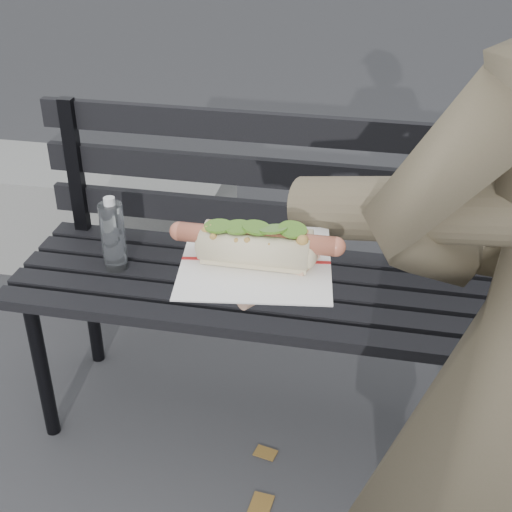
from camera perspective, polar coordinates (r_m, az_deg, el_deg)
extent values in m
cylinder|color=black|center=(2.07, -16.74, -8.77)|extent=(0.04, 0.04, 0.45)
cylinder|color=black|center=(2.31, -13.07, -3.61)|extent=(0.04, 0.04, 0.45)
cube|color=black|center=(1.72, 2.20, -6.07)|extent=(1.50, 0.07, 0.03)
cube|color=black|center=(1.80, 2.68, -4.38)|extent=(1.50, 0.07, 0.03)
cube|color=black|center=(1.87, 3.12, -2.82)|extent=(1.50, 0.07, 0.03)
cube|color=black|center=(1.94, 3.52, -1.39)|extent=(1.50, 0.07, 0.03)
cube|color=black|center=(2.02, 3.90, -0.06)|extent=(1.50, 0.07, 0.03)
cube|color=black|center=(2.11, -14.27, 6.72)|extent=(0.04, 0.03, 0.42)
cube|color=black|center=(2.00, 4.12, 2.96)|extent=(1.50, 0.02, 0.08)
cube|color=black|center=(1.94, 4.27, 6.37)|extent=(1.50, 0.02, 0.08)
cube|color=black|center=(1.89, 4.42, 9.96)|extent=(1.50, 0.02, 0.08)
cylinder|color=white|center=(1.93, -11.34, 1.51)|extent=(0.06, 0.06, 0.19)
cylinder|color=white|center=(1.88, -11.66, 4.31)|extent=(0.03, 0.03, 0.02)
cube|color=slate|center=(2.92, -13.97, 3.40)|extent=(1.20, 0.40, 0.40)
cylinder|color=brown|center=(0.96, 17.21, 3.48)|extent=(0.51, 0.23, 0.19)
cylinder|color=#D8A384|center=(0.92, 2.58, -1.02)|extent=(0.09, 0.08, 0.07)
ellipsoid|color=#D8A384|center=(0.92, 0.00, -1.35)|extent=(0.10, 0.11, 0.03)
cylinder|color=#D8A384|center=(0.90, -3.81, -1.86)|extent=(0.06, 0.02, 0.02)
cylinder|color=#D8A384|center=(0.92, -3.49, -1.20)|extent=(0.06, 0.02, 0.02)
cylinder|color=#D8A384|center=(0.93, -3.19, -0.56)|extent=(0.06, 0.02, 0.02)
cylinder|color=#D8A384|center=(0.95, -2.89, 0.05)|extent=(0.06, 0.02, 0.02)
cylinder|color=#D8A384|center=(0.87, -0.08, -3.19)|extent=(0.04, 0.05, 0.02)
cube|color=white|center=(0.91, 0.00, -0.43)|extent=(0.21, 0.21, 0.00)
cube|color=#B21E1E|center=(0.91, 0.00, -0.35)|extent=(0.19, 0.03, 0.00)
cylinder|color=#BC6348|center=(0.89, 0.00, 1.38)|extent=(0.20, 0.02, 0.02)
sphere|color=#BC6348|center=(0.91, -6.17, 1.99)|extent=(0.03, 0.02, 0.02)
sphere|color=#BC6348|center=(0.88, 6.41, 0.74)|extent=(0.03, 0.02, 0.02)
sphere|color=#9E6B2D|center=(0.87, 3.81, 1.31)|extent=(0.01, 0.01, 0.01)
sphere|color=#9E6B2D|center=(0.90, -3.18, 2.48)|extent=(0.01, 0.01, 0.01)
sphere|color=#9E6B2D|center=(0.89, 1.83, 2.10)|extent=(0.01, 0.01, 0.01)
sphere|color=#9E6B2D|center=(0.89, -1.48, 1.50)|extent=(0.01, 0.01, 0.01)
sphere|color=#9E6B2D|center=(0.89, -0.74, 1.92)|extent=(0.01, 0.01, 0.01)
sphere|color=#9E6B2D|center=(0.89, -1.49, 1.43)|extent=(0.01, 0.01, 0.01)
sphere|color=#9E6B2D|center=(0.87, -1.57, 1.09)|extent=(0.01, 0.01, 0.01)
sphere|color=#9E6B2D|center=(0.90, 1.31, 2.02)|extent=(0.01, 0.01, 0.01)
sphere|color=#9E6B2D|center=(0.87, -0.71, 1.18)|extent=(0.01, 0.01, 0.01)
sphere|color=#9E6B2D|center=(0.90, -0.06, 1.85)|extent=(0.01, 0.01, 0.01)
sphere|color=#9E6B2D|center=(0.88, 2.17, 1.59)|extent=(0.01, 0.01, 0.01)
sphere|color=#9E6B2D|center=(0.91, -3.68, 2.71)|extent=(0.01, 0.01, 0.01)
sphere|color=#9E6B2D|center=(0.90, -2.15, 2.20)|extent=(0.01, 0.01, 0.01)
sphere|color=#9E6B2D|center=(0.89, 2.17, 2.25)|extent=(0.01, 0.01, 0.01)
sphere|color=#9E6B2D|center=(0.90, -1.92, 2.31)|extent=(0.01, 0.01, 0.01)
sphere|color=#9E6B2D|center=(0.88, 2.64, 1.44)|extent=(0.01, 0.01, 0.01)
sphere|color=#9E6B2D|center=(0.90, -3.79, 2.50)|extent=(0.01, 0.01, 0.01)
sphere|color=#9E6B2D|center=(0.89, -3.65, 2.13)|extent=(0.01, 0.01, 0.01)
sphere|color=#9E6B2D|center=(0.88, 0.58, 1.10)|extent=(0.01, 0.01, 0.01)
sphere|color=#9E6B2D|center=(0.87, 1.07, 0.86)|extent=(0.01, 0.01, 0.01)
sphere|color=#9E6B2D|center=(0.87, 3.12, 0.84)|extent=(0.01, 0.01, 0.01)
sphere|color=#9E6B2D|center=(0.89, 3.91, 1.90)|extent=(0.01, 0.01, 0.01)
sphere|color=#9E6B2D|center=(0.86, 3.73, 1.20)|extent=(0.01, 0.01, 0.01)
sphere|color=#9E6B2D|center=(0.87, 3.62, 1.12)|extent=(0.01, 0.01, 0.01)
sphere|color=#9E6B2D|center=(0.91, -2.75, 2.52)|extent=(0.01, 0.01, 0.01)
sphere|color=#9E6B2D|center=(0.91, -3.46, 2.44)|extent=(0.01, 0.01, 0.01)
sphere|color=#9E6B2D|center=(0.89, -3.98, 2.02)|extent=(0.01, 0.01, 0.01)
sphere|color=#9E6B2D|center=(0.88, -3.45, 1.54)|extent=(0.01, 0.01, 0.01)
sphere|color=#9E6B2D|center=(0.91, -1.42, 2.70)|extent=(0.01, 0.01, 0.01)
sphere|color=#9E6B2D|center=(0.90, 0.35, 2.09)|extent=(0.01, 0.01, 0.01)
cylinder|color=#4C8023|center=(0.89, -3.03, 2.41)|extent=(0.04, 0.04, 0.00)
cylinder|color=#4C8023|center=(0.89, -1.46, 2.33)|extent=(0.04, 0.04, 0.00)
cylinder|color=#4C8023|center=(0.88, 0.04, 2.29)|extent=(0.04, 0.04, 0.01)
cylinder|color=#4C8023|center=(0.88, 1.39, 2.17)|extent=(0.04, 0.04, 0.01)
cylinder|color=#4C8023|center=(0.88, 2.95, 2.13)|extent=(0.04, 0.04, 0.01)
cube|color=brown|center=(3.49, -12.82, 4.53)|extent=(0.05, 0.05, 0.00)
cube|color=brown|center=(3.32, 19.76, 2.04)|extent=(0.06, 0.09, 0.00)
cube|color=brown|center=(2.07, 0.76, -15.47)|extent=(0.07, 0.05, 0.00)
cube|color=brown|center=(1.95, 0.38, -19.32)|extent=(0.06, 0.08, 0.00)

